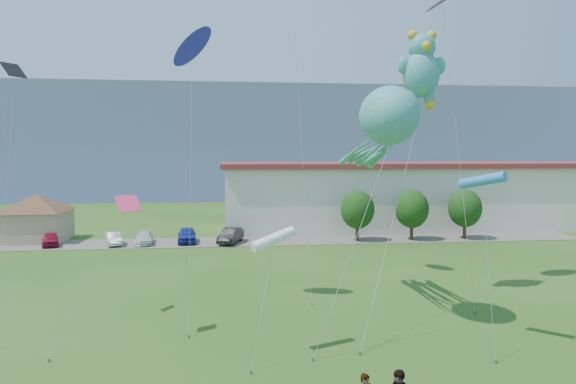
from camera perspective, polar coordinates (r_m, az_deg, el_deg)
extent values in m
cube|color=#59544C|center=(54.96, -2.77, -5.47)|extent=(70.00, 6.00, 0.06)
cube|color=slate|center=(139.12, -5.10, 5.60)|extent=(160.00, 50.00, 25.00)
cube|color=tan|center=(61.11, -26.10, -3.43)|extent=(6.00, 6.00, 3.20)
pyramid|color=brown|center=(60.84, -26.18, -1.10)|extent=(9.20, 9.20, 1.80)
cube|color=beige|center=(69.83, 18.50, -0.48)|extent=(60.00, 14.00, 7.60)
cube|color=maroon|center=(69.63, 18.58, 2.88)|extent=(61.00, 15.00, 0.60)
cylinder|color=#3F2B19|center=(55.36, 7.71, -4.31)|extent=(0.36, 0.36, 2.20)
ellipsoid|color=#14380F|center=(55.06, 7.73, -1.95)|extent=(3.60, 3.60, 4.14)
cylinder|color=#3F2B19|center=(57.12, 13.56, -4.13)|extent=(0.36, 0.36, 2.20)
ellipsoid|color=#14380F|center=(56.83, 13.61, -1.84)|extent=(3.60, 3.60, 4.14)
cylinder|color=#3F2B19|center=(59.44, 19.02, -3.92)|extent=(0.36, 0.36, 2.20)
ellipsoid|color=#14380F|center=(59.16, 19.07, -1.71)|extent=(3.60, 3.60, 4.14)
imported|color=maroon|center=(57.28, -24.88, -4.77)|extent=(2.67, 4.20, 1.33)
imported|color=#ACADB3|center=(55.35, -18.81, -4.93)|extent=(2.52, 4.10, 1.27)
imported|color=silver|center=(55.06, -15.71, -4.93)|extent=(2.21, 4.40, 1.23)
imported|color=navy|center=(54.89, -11.16, -4.70)|extent=(2.15, 4.72, 1.57)
imported|color=black|center=(53.90, -6.40, -4.83)|extent=(2.91, 4.94, 1.54)
ellipsoid|color=teal|center=(28.19, 11.19, 8.33)|extent=(3.15, 4.10, 3.15)
sphere|color=white|center=(26.87, 10.85, 9.26)|extent=(0.50, 0.50, 0.50)
sphere|color=white|center=(27.23, 13.14, 9.16)|extent=(0.50, 0.50, 0.50)
cylinder|color=slate|center=(24.41, 2.73, -18.08)|extent=(0.10, 0.10, 0.16)
cylinder|color=gray|center=(25.11, 7.61, -4.89)|extent=(4.88, 3.57, 10.45)
ellipsoid|color=teal|center=(35.27, 14.60, 12.56)|extent=(2.39, 2.03, 2.99)
sphere|color=teal|center=(35.56, 14.66, 15.34)|extent=(1.75, 1.75, 1.75)
sphere|color=gold|center=(35.49, 13.67, 16.60)|extent=(0.64, 0.64, 0.64)
sphere|color=gold|center=(35.94, 15.68, 16.40)|extent=(0.64, 0.64, 0.64)
sphere|color=gold|center=(34.87, 15.11, 15.40)|extent=(0.64, 0.64, 0.64)
ellipsoid|color=teal|center=(34.95, 12.74, 13.58)|extent=(0.83, 0.59, 1.16)
ellipsoid|color=teal|center=(35.79, 16.45, 13.29)|extent=(0.83, 0.59, 1.16)
ellipsoid|color=teal|center=(34.90, 13.70, 10.38)|extent=(0.74, 0.64, 1.20)
ellipsoid|color=teal|center=(35.29, 15.41, 10.28)|extent=(0.74, 0.64, 1.20)
sphere|color=gold|center=(34.67, 13.79, 9.35)|extent=(0.64, 0.64, 0.64)
sphere|color=gold|center=(35.06, 15.50, 9.26)|extent=(0.64, 0.64, 0.64)
cylinder|color=slate|center=(25.27, 7.97, -17.31)|extent=(0.10, 0.10, 0.16)
cylinder|color=gray|center=(29.32, 11.84, -1.93)|extent=(6.52, 9.89, 12.16)
cone|color=purple|center=(39.15, 16.83, 19.73)|extent=(1.80, 1.33, 1.33)
cylinder|color=slate|center=(32.74, 20.09, -12.45)|extent=(0.10, 0.10, 0.16)
cylinder|color=gray|center=(34.53, 18.34, 5.01)|extent=(0.48, 6.78, 19.54)
cylinder|color=white|center=(24.03, -1.63, -5.25)|extent=(0.50, 2.25, 0.87)
cylinder|color=slate|center=(23.16, -4.17, -19.37)|extent=(0.10, 0.10, 0.16)
cylinder|color=gray|center=(23.43, -2.84, -12.32)|extent=(1.22, 2.44, 5.04)
cylinder|color=slate|center=(32.47, 2.64, -12.32)|extent=(0.10, 0.10, 0.16)
cylinder|color=gray|center=(34.35, 1.40, 7.68)|extent=(0.55, 6.53, 22.47)
cone|color=#2D24CE|center=(32.67, -10.63, 15.62)|extent=(1.80, 1.33, 1.33)
cylinder|color=slate|center=(27.64, -10.98, -15.42)|extent=(0.10, 0.10, 0.16)
cylinder|color=gray|center=(29.07, -10.79, 1.31)|extent=(0.07, 6.04, 15.47)
cube|color=black|center=(31.91, -28.21, 11.86)|extent=(1.29, 1.29, 0.86)
cylinder|color=gray|center=(29.74, -28.80, -0.99)|extent=(0.44, 4.10, 13.49)
cylinder|color=#2D7FCB|center=(26.46, 20.79, 1.23)|extent=(0.50, 2.25, 0.87)
cylinder|color=slate|center=(25.89, 22.08, -17.06)|extent=(0.10, 0.10, 0.16)
cylinder|color=gray|center=(25.85, 21.41, -7.94)|extent=(0.39, 2.41, 7.73)
cube|color=#FF386D|center=(27.03, -17.36, -1.23)|extent=(1.29, 1.29, 0.86)
cylinder|color=slate|center=(26.57, -25.03, -16.59)|extent=(0.10, 0.10, 0.16)
cylinder|color=gray|center=(26.51, -21.08, -8.99)|extent=(3.09, 2.94, 6.51)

